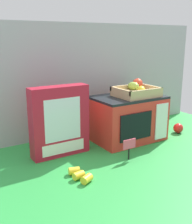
{
  "coord_description": "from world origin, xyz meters",
  "views": [
    {
      "loc": [
        -0.81,
        -1.17,
        0.55
      ],
      "look_at": [
        -0.08,
        0.0,
        0.19
      ],
      "focal_mm": 44.88,
      "sensor_mm": 36.0,
      "label": 1
    }
  ],
  "objects_px": {
    "cookie_set_box": "(59,121)",
    "price_sign": "(129,146)",
    "food_groups_crate": "(136,91)",
    "loose_toy_banana": "(80,175)",
    "loose_toy_apple": "(178,128)",
    "toy_microwave": "(128,118)"
  },
  "relations": [
    {
      "from": "price_sign",
      "to": "loose_toy_apple",
      "type": "xyz_separation_m",
      "value": [
        0.49,
        0.15,
        -0.04
      ]
    },
    {
      "from": "cookie_set_box",
      "to": "loose_toy_banana",
      "type": "distance_m",
      "value": 0.31
    },
    {
      "from": "price_sign",
      "to": "loose_toy_banana",
      "type": "xyz_separation_m",
      "value": [
        -0.28,
        -0.04,
        -0.05
      ]
    },
    {
      "from": "loose_toy_banana",
      "to": "price_sign",
      "type": "bearing_deg",
      "value": 8.25
    },
    {
      "from": "toy_microwave",
      "to": "loose_toy_banana",
      "type": "distance_m",
      "value": 0.53
    },
    {
      "from": "toy_microwave",
      "to": "food_groups_crate",
      "type": "xyz_separation_m",
      "value": [
        0.04,
        -0.01,
        0.15
      ]
    },
    {
      "from": "food_groups_crate",
      "to": "price_sign",
      "type": "height_order",
      "value": "food_groups_crate"
    },
    {
      "from": "cookie_set_box",
      "to": "loose_toy_banana",
      "type": "bearing_deg",
      "value": -98.03
    },
    {
      "from": "food_groups_crate",
      "to": "cookie_set_box",
      "type": "xyz_separation_m",
      "value": [
        -0.45,
        0.02,
        -0.1
      ]
    },
    {
      "from": "food_groups_crate",
      "to": "loose_toy_apple",
      "type": "distance_m",
      "value": 0.38
    },
    {
      "from": "price_sign",
      "to": "loose_toy_apple",
      "type": "distance_m",
      "value": 0.51
    },
    {
      "from": "cookie_set_box",
      "to": "loose_toy_apple",
      "type": "height_order",
      "value": "cookie_set_box"
    },
    {
      "from": "toy_microwave",
      "to": "price_sign",
      "type": "bearing_deg",
      "value": -126.24
    },
    {
      "from": "food_groups_crate",
      "to": "loose_toy_banana",
      "type": "bearing_deg",
      "value": -152.91
    },
    {
      "from": "toy_microwave",
      "to": "price_sign",
      "type": "relative_size",
      "value": 3.82
    },
    {
      "from": "toy_microwave",
      "to": "cookie_set_box",
      "type": "distance_m",
      "value": 0.41
    },
    {
      "from": "price_sign",
      "to": "food_groups_crate",
      "type": "bearing_deg",
      "value": 45.38
    },
    {
      "from": "loose_toy_banana",
      "to": "loose_toy_apple",
      "type": "xyz_separation_m",
      "value": [
        0.77,
        0.19,
        0.01
      ]
    },
    {
      "from": "cookie_set_box",
      "to": "price_sign",
      "type": "height_order",
      "value": "cookie_set_box"
    },
    {
      "from": "price_sign",
      "to": "loose_toy_banana",
      "type": "distance_m",
      "value": 0.29
    },
    {
      "from": "cookie_set_box",
      "to": "price_sign",
      "type": "relative_size",
      "value": 3.38
    },
    {
      "from": "toy_microwave",
      "to": "loose_toy_banana",
      "type": "relative_size",
      "value": 2.9
    }
  ]
}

